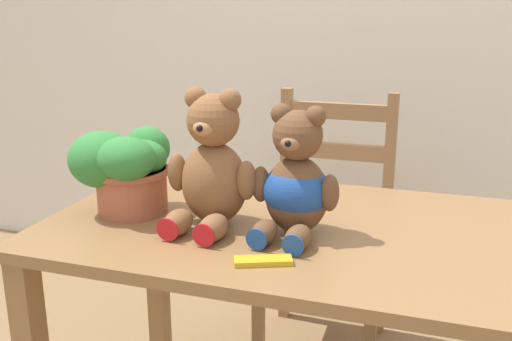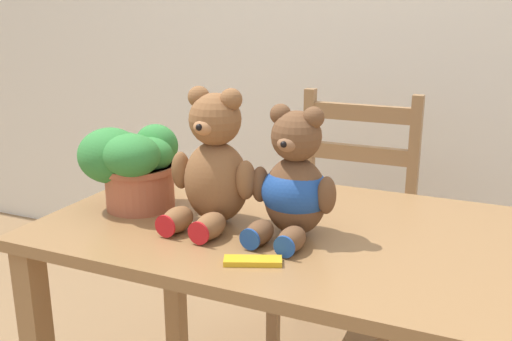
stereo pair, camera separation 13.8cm
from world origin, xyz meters
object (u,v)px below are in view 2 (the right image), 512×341
at_px(potted_plant, 132,163).
at_px(wooden_chair_behind, 347,231).
at_px(teddy_bear_left, 214,166).
at_px(chocolate_bar, 253,261).
at_px(teddy_bear_right, 294,185).

bearing_deg(potted_plant, wooden_chair_behind, 60.83).
height_order(wooden_chair_behind, potted_plant, wooden_chair_behind).
xyz_separation_m(wooden_chair_behind, teddy_bear_left, (-0.16, -0.74, 0.42)).
relative_size(potted_plant, chocolate_bar, 2.00).
relative_size(teddy_bear_left, potted_plant, 1.38).
relative_size(wooden_chair_behind, potted_plant, 3.93).
bearing_deg(potted_plant, teddy_bear_right, -0.20).
bearing_deg(teddy_bear_left, teddy_bear_right, -175.34).
distance_m(potted_plant, chocolate_bar, 0.50).
height_order(teddy_bear_left, chocolate_bar, teddy_bear_left).
height_order(teddy_bear_right, potted_plant, teddy_bear_right).
bearing_deg(chocolate_bar, teddy_bear_right, 83.55).
relative_size(wooden_chair_behind, chocolate_bar, 7.86).
distance_m(wooden_chair_behind, teddy_bear_left, 0.86).
distance_m(wooden_chair_behind, potted_plant, 0.93).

